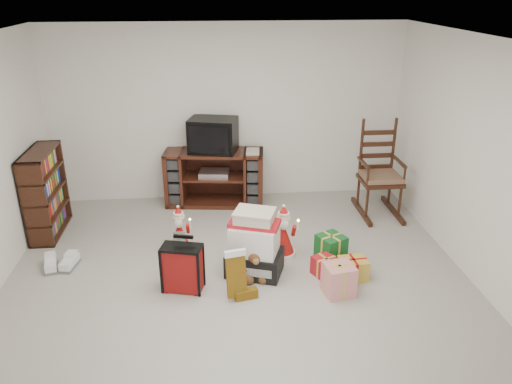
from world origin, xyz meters
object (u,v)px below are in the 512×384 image
at_px(bookshelf, 46,194).
at_px(gift_cluster, 333,265).
at_px(mrs_claus_figurine, 180,233).
at_px(red_suitcase, 183,268).
at_px(crt_television, 213,135).
at_px(tv_stand, 215,178).
at_px(sneaker_pair, 60,264).
at_px(teddy_bear, 255,265).
at_px(rocking_chair, 378,181).
at_px(gift_pile, 255,247).
at_px(santa_figurine, 283,236).

relative_size(bookshelf, gift_cluster, 1.29).
xyz_separation_m(mrs_claus_figurine, gift_cluster, (1.69, -0.75, -0.09)).
relative_size(red_suitcase, crt_television, 0.82).
bearing_deg(bookshelf, tv_stand, 18.59).
xyz_separation_m(bookshelf, sneaker_pair, (0.35, -0.93, -0.47)).
bearing_deg(teddy_bear, rocking_chair, 40.38).
distance_m(bookshelf, gift_pile, 2.80).
distance_m(rocking_chair, red_suitcase, 3.13).
xyz_separation_m(bookshelf, rocking_chair, (4.36, 0.23, -0.07)).
distance_m(bookshelf, teddy_bear, 2.87).
bearing_deg(santa_figurine, gift_pile, -134.87).
distance_m(sneaker_pair, gift_cluster, 3.05).
bearing_deg(gift_cluster, bookshelf, 157.79).
bearing_deg(gift_cluster, mrs_claus_figurine, 156.10).
bearing_deg(bookshelf, red_suitcase, -40.48).
bearing_deg(crt_television, gift_pile, -63.77).
height_order(bookshelf, gift_cluster, bookshelf).
height_order(red_suitcase, gift_cluster, red_suitcase).
bearing_deg(teddy_bear, santa_figurine, 52.68).
bearing_deg(rocking_chair, mrs_claus_figurine, -162.36).
bearing_deg(red_suitcase, teddy_bear, 24.26).
height_order(santa_figurine, gift_cluster, santa_figurine).
height_order(red_suitcase, mrs_claus_figurine, red_suitcase).
height_order(santa_figurine, mrs_claus_figurine, santa_figurine).
height_order(tv_stand, santa_figurine, tv_stand).
height_order(mrs_claus_figurine, gift_cluster, mrs_claus_figurine).
distance_m(rocking_chair, gift_cluster, 1.91).
bearing_deg(gift_pile, red_suitcase, -142.08).
relative_size(rocking_chair, sneaker_pair, 3.40).
bearing_deg(gift_pile, crt_television, 120.66).
distance_m(gift_pile, gift_cluster, 0.88).
height_order(gift_pile, crt_television, crt_television).
xyz_separation_m(rocking_chair, crt_television, (-2.24, 0.49, 0.57)).
bearing_deg(red_suitcase, mrs_claus_figurine, 108.66).
bearing_deg(teddy_bear, crt_television, 100.66).
xyz_separation_m(teddy_bear, gift_cluster, (0.85, -0.02, -0.04)).
relative_size(rocking_chair, crt_television, 1.83).
bearing_deg(teddy_bear, tv_stand, 100.69).
distance_m(tv_stand, crt_television, 0.63).
distance_m(rocking_chair, gift_pile, 2.35).
bearing_deg(rocking_chair, bookshelf, -176.94).
xyz_separation_m(teddy_bear, sneaker_pair, (-2.16, 0.42, -0.11)).
xyz_separation_m(tv_stand, sneaker_pair, (-1.77, -1.64, -0.34)).
xyz_separation_m(tv_stand, rocking_chair, (2.24, -0.49, 0.06)).
height_order(sneaker_pair, crt_television, crt_television).
xyz_separation_m(teddy_bear, crt_television, (-0.39, 2.06, 0.86)).
height_order(bookshelf, teddy_bear, bookshelf).
bearing_deg(rocking_chair, santa_figurine, -143.65).
bearing_deg(red_suitcase, santa_figurine, 42.93).
relative_size(gift_pile, red_suitcase, 1.23).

